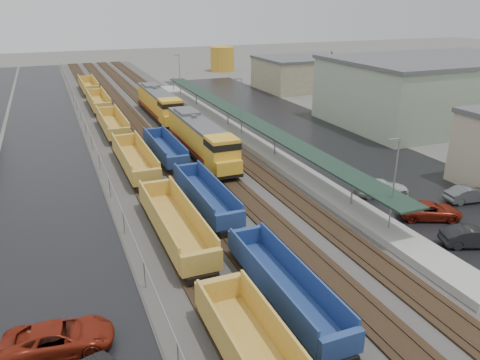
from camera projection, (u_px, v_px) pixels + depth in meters
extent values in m
cube|color=#302D2B|center=(154.00, 127.00, 67.75)|extent=(20.00, 160.00, 0.08)
cube|color=black|center=(112.00, 131.00, 65.59)|extent=(2.60, 160.00, 0.15)
cube|color=#473326|center=(107.00, 130.00, 65.29)|extent=(0.08, 160.00, 0.07)
cube|color=#473326|center=(117.00, 129.00, 65.80)|extent=(0.08, 160.00, 0.07)
cube|color=black|center=(141.00, 128.00, 67.00)|extent=(2.60, 160.00, 0.15)
cube|color=#473326|center=(136.00, 128.00, 66.71)|extent=(0.08, 160.00, 0.07)
cube|color=#473326|center=(146.00, 127.00, 67.22)|extent=(0.08, 160.00, 0.07)
cube|color=black|center=(168.00, 125.00, 68.42)|extent=(2.60, 160.00, 0.15)
cube|color=#473326|center=(163.00, 125.00, 68.12)|extent=(0.08, 160.00, 0.07)
cube|color=#473326|center=(173.00, 124.00, 68.63)|extent=(0.08, 160.00, 0.07)
cube|color=black|center=(194.00, 123.00, 69.84)|extent=(2.60, 160.00, 0.15)
cube|color=#473326|center=(189.00, 122.00, 69.54)|extent=(0.08, 160.00, 0.07)
cube|color=#473326|center=(199.00, 122.00, 70.05)|extent=(0.08, 160.00, 0.07)
cube|color=black|center=(44.00, 138.00, 62.45)|extent=(10.00, 160.00, 0.02)
cube|color=black|center=(303.00, 131.00, 65.86)|extent=(16.00, 100.00, 0.02)
cube|color=#9E9B93|center=(241.00, 136.00, 62.37)|extent=(3.00, 80.00, 0.70)
cylinder|color=gray|center=(352.00, 191.00, 40.23)|extent=(0.16, 0.16, 2.40)
cylinder|color=gray|center=(275.00, 145.00, 53.18)|extent=(0.16, 0.16, 2.40)
cylinder|color=gray|center=(228.00, 116.00, 66.13)|extent=(0.16, 0.16, 2.40)
cylinder|color=gray|center=(196.00, 97.00, 79.08)|extent=(0.16, 0.16, 2.40)
cylinder|color=gray|center=(174.00, 84.00, 92.04)|extent=(0.16, 0.16, 2.40)
cube|color=#1A3025|center=(241.00, 115.00, 61.35)|extent=(2.60, 65.00, 0.15)
cylinder|color=gray|center=(393.00, 189.00, 35.16)|extent=(0.12, 0.12, 8.00)
cube|color=gray|center=(394.00, 139.00, 33.58)|extent=(1.00, 0.15, 0.12)
cylinder|color=gray|center=(241.00, 109.00, 61.06)|extent=(0.12, 0.12, 8.00)
cube|color=gray|center=(238.00, 79.00, 59.48)|extent=(1.00, 0.15, 0.12)
cylinder|color=gray|center=(180.00, 76.00, 86.96)|extent=(0.12, 0.12, 8.00)
cube|color=gray|center=(176.00, 55.00, 85.39)|extent=(1.00, 0.15, 0.12)
cylinder|color=gray|center=(178.00, 360.00, 22.60)|extent=(0.08, 0.08, 2.00)
cylinder|color=gray|center=(145.00, 275.00, 29.50)|extent=(0.08, 0.08, 2.00)
cylinder|color=gray|center=(124.00, 223.00, 36.41)|extent=(0.08, 0.08, 2.00)
cylinder|color=gray|center=(110.00, 188.00, 43.32)|extent=(0.08, 0.08, 2.00)
cylinder|color=gray|center=(99.00, 162.00, 50.23)|extent=(0.08, 0.08, 2.00)
cylinder|color=gray|center=(92.00, 142.00, 57.13)|extent=(0.08, 0.08, 2.00)
cylinder|color=gray|center=(86.00, 127.00, 64.04)|extent=(0.08, 0.08, 2.00)
cylinder|color=gray|center=(81.00, 115.00, 70.95)|extent=(0.08, 0.08, 2.00)
cylinder|color=gray|center=(77.00, 105.00, 77.86)|extent=(0.08, 0.08, 2.00)
cylinder|color=gray|center=(73.00, 96.00, 84.77)|extent=(0.08, 0.08, 2.00)
cylinder|color=gray|center=(70.00, 89.00, 91.67)|extent=(0.08, 0.08, 2.00)
cylinder|color=gray|center=(68.00, 83.00, 98.58)|extent=(0.08, 0.08, 2.00)
cylinder|color=gray|center=(66.00, 77.00, 105.49)|extent=(0.08, 0.08, 2.00)
cylinder|color=gray|center=(64.00, 73.00, 112.40)|extent=(0.08, 0.08, 2.00)
cylinder|color=gray|center=(62.00, 68.00, 119.30)|extent=(0.08, 0.08, 2.00)
cylinder|color=gray|center=(61.00, 65.00, 126.21)|extent=(0.08, 0.08, 2.00)
cube|color=gray|center=(85.00, 120.00, 63.68)|extent=(0.05, 160.00, 0.05)
cube|color=#9EB498|center=(434.00, 91.00, 69.96)|extent=(30.00, 20.00, 9.00)
cube|color=#59595B|center=(439.00, 59.00, 68.25)|extent=(30.60, 20.40, 0.50)
cube|color=gray|center=(304.00, 74.00, 96.71)|extent=(18.00, 14.00, 6.00)
cube|color=#59595B|center=(305.00, 58.00, 95.54)|extent=(18.36, 14.28, 0.50)
ellipsoid|color=#4B5B47|center=(169.00, 41.00, 211.46)|extent=(196.00, 140.00, 25.20)
ellipsoid|color=#4B5B47|center=(295.00, 36.00, 244.88)|extent=(168.00, 120.00, 21.60)
cylinder|color=#332316|center=(328.00, 105.00, 75.42)|extent=(0.50, 0.50, 3.00)
cone|color=black|center=(330.00, 73.00, 73.62)|extent=(4.40, 4.40, 7.00)
cube|color=black|center=(200.00, 150.00, 54.86)|extent=(2.93, 19.56, 0.39)
cube|color=orange|center=(197.00, 134.00, 55.10)|extent=(2.74, 15.65, 2.93)
cube|color=orange|center=(222.00, 153.00, 47.60)|extent=(2.93, 3.13, 3.33)
cube|color=black|center=(222.00, 144.00, 47.25)|extent=(2.98, 3.18, 0.68)
cube|color=orange|center=(228.00, 167.00, 46.43)|extent=(2.74, 0.98, 1.37)
cube|color=#59595B|center=(197.00, 121.00, 54.54)|extent=(2.79, 15.65, 0.34)
cube|color=maroon|center=(186.00, 145.00, 55.03)|extent=(0.04, 15.65, 0.34)
cube|color=maroon|center=(208.00, 142.00, 56.02)|extent=(0.04, 15.65, 0.34)
cube|color=black|center=(200.00, 153.00, 55.00)|extent=(2.15, 5.87, 0.59)
cube|color=black|center=(220.00, 171.00, 49.05)|extent=(2.35, 3.91, 0.49)
cube|color=black|center=(184.00, 137.00, 60.87)|extent=(2.35, 3.91, 0.49)
cylinder|color=#59595B|center=(194.00, 117.00, 55.28)|extent=(0.68, 0.68, 0.49)
cube|color=#59595B|center=(187.00, 112.00, 57.83)|extent=(2.35, 3.91, 0.49)
cube|color=black|center=(159.00, 113.00, 72.99)|extent=(2.93, 19.56, 0.39)
cube|color=orange|center=(157.00, 101.00, 73.24)|extent=(2.74, 15.65, 2.93)
cube|color=orange|center=(171.00, 111.00, 65.73)|extent=(2.93, 3.13, 3.33)
cube|color=black|center=(170.00, 104.00, 65.38)|extent=(2.98, 3.18, 0.68)
cube|color=orange|center=(174.00, 121.00, 64.57)|extent=(2.74, 0.98, 1.37)
cube|color=#59595B|center=(156.00, 91.00, 72.67)|extent=(2.79, 15.65, 0.34)
cube|color=maroon|center=(149.00, 109.00, 73.17)|extent=(0.04, 15.65, 0.34)
cube|color=maroon|center=(166.00, 108.00, 74.15)|extent=(0.04, 15.65, 0.34)
cube|color=black|center=(159.00, 115.00, 73.13)|extent=(2.15, 5.87, 0.59)
cube|color=black|center=(170.00, 125.00, 67.18)|extent=(2.35, 3.91, 0.49)
cube|color=black|center=(150.00, 106.00, 79.01)|extent=(2.35, 3.91, 0.49)
cylinder|color=#59595B|center=(155.00, 88.00, 73.41)|extent=(0.68, 0.68, 0.49)
cube|color=#59595B|center=(151.00, 85.00, 75.96)|extent=(2.35, 3.91, 0.49)
cube|color=gold|center=(295.00, 357.00, 21.57)|extent=(0.16, 12.92, 1.91)
cube|color=gold|center=(219.00, 290.00, 26.94)|extent=(2.76, 0.53, 1.49)
cube|color=black|center=(224.00, 313.00, 26.68)|extent=(2.13, 2.34, 0.53)
cube|color=gold|center=(175.00, 229.00, 35.81)|extent=(2.76, 12.92, 0.27)
cube|color=gold|center=(157.00, 220.00, 35.00)|extent=(0.16, 12.92, 1.91)
cube|color=gold|center=(191.00, 215.00, 35.94)|extent=(0.16, 12.92, 1.91)
cube|color=gold|center=(201.00, 262.00, 29.78)|extent=(2.76, 0.53, 1.49)
cube|color=gold|center=(155.00, 189.00, 41.30)|extent=(2.76, 0.53, 1.49)
cube|color=black|center=(198.00, 271.00, 30.81)|extent=(2.13, 2.34, 0.53)
cube|color=black|center=(158.00, 203.00, 41.04)|extent=(2.13, 2.34, 0.53)
cube|color=gold|center=(135.00, 163.00, 50.18)|extent=(2.76, 12.92, 0.27)
cube|color=gold|center=(121.00, 156.00, 49.36)|extent=(0.16, 12.92, 1.91)
cube|color=gold|center=(147.00, 153.00, 50.30)|extent=(0.16, 12.92, 1.91)
cube|color=gold|center=(147.00, 177.00, 44.15)|extent=(2.76, 0.53, 1.49)
cube|color=gold|center=(124.00, 141.00, 55.67)|extent=(2.76, 0.53, 1.49)
cube|color=black|center=(146.00, 185.00, 45.17)|extent=(2.13, 2.34, 0.53)
cube|color=black|center=(126.00, 151.00, 55.41)|extent=(2.13, 2.34, 0.53)
cube|color=gold|center=(113.00, 127.00, 64.54)|extent=(2.76, 12.92, 0.27)
cube|color=gold|center=(102.00, 121.00, 63.73)|extent=(0.16, 12.92, 1.91)
cube|color=gold|center=(122.00, 119.00, 64.67)|extent=(0.16, 12.92, 1.91)
cube|color=gold|center=(120.00, 134.00, 58.51)|extent=(2.76, 0.53, 1.49)
cube|color=gold|center=(106.00, 112.00, 70.03)|extent=(2.76, 0.53, 1.49)
cube|color=black|center=(120.00, 140.00, 59.54)|extent=(2.13, 2.34, 0.53)
cube|color=black|center=(107.00, 120.00, 69.77)|extent=(2.13, 2.34, 0.53)
cube|color=gold|center=(98.00, 104.00, 78.90)|extent=(2.76, 12.92, 0.27)
cube|color=gold|center=(90.00, 99.00, 78.09)|extent=(0.16, 12.92, 1.91)
cube|color=gold|center=(106.00, 98.00, 79.03)|extent=(0.16, 12.92, 1.91)
cube|color=gold|center=(103.00, 107.00, 72.88)|extent=(2.76, 0.53, 1.49)
cube|color=gold|center=(94.00, 93.00, 84.40)|extent=(2.76, 0.53, 1.49)
cube|color=black|center=(103.00, 113.00, 73.90)|extent=(2.13, 2.34, 0.53)
cube|color=black|center=(95.00, 99.00, 84.14)|extent=(2.13, 2.34, 0.53)
cube|color=gold|center=(89.00, 88.00, 93.27)|extent=(2.76, 12.92, 0.27)
cube|color=gold|center=(81.00, 84.00, 92.46)|extent=(0.16, 12.92, 1.91)
cube|color=gold|center=(95.00, 83.00, 93.40)|extent=(0.16, 12.92, 1.91)
cube|color=gold|center=(92.00, 90.00, 87.24)|extent=(2.76, 0.53, 1.49)
cube|color=gold|center=(85.00, 79.00, 98.76)|extent=(2.76, 0.53, 1.49)
cube|color=black|center=(92.00, 95.00, 88.27)|extent=(2.13, 2.34, 0.53)
cube|color=black|center=(86.00, 85.00, 98.50)|extent=(2.13, 2.34, 0.53)
cube|color=navy|center=(284.00, 290.00, 28.29)|extent=(2.45, 11.71, 0.24)
cube|color=navy|center=(266.00, 283.00, 27.57)|extent=(0.14, 11.71, 1.69)
cube|color=navy|center=(301.00, 274.00, 28.40)|extent=(0.14, 11.71, 1.69)
cube|color=navy|center=(341.00, 345.00, 22.84)|extent=(2.45, 0.47, 1.32)
cube|color=navy|center=(245.00, 237.00, 33.27)|extent=(2.45, 0.47, 1.32)
cube|color=black|center=(332.00, 352.00, 23.74)|extent=(1.88, 2.07, 0.47)
cube|color=black|center=(249.00, 253.00, 33.04)|extent=(1.88, 2.07, 0.47)
cube|color=navy|center=(206.00, 199.00, 41.25)|extent=(2.45, 11.71, 0.24)
cube|color=navy|center=(192.00, 192.00, 40.53)|extent=(0.14, 11.71, 1.69)
cube|color=navy|center=(218.00, 189.00, 41.36)|extent=(0.14, 11.71, 1.69)
cube|color=navy|center=(230.00, 220.00, 35.79)|extent=(2.45, 0.47, 1.32)
cube|color=navy|center=(186.00, 171.00, 46.23)|extent=(2.45, 0.47, 1.32)
cube|color=black|center=(227.00, 228.00, 36.70)|extent=(1.88, 2.07, 0.47)
cube|color=black|center=(188.00, 182.00, 46.00)|extent=(1.88, 2.07, 0.47)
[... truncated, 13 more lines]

